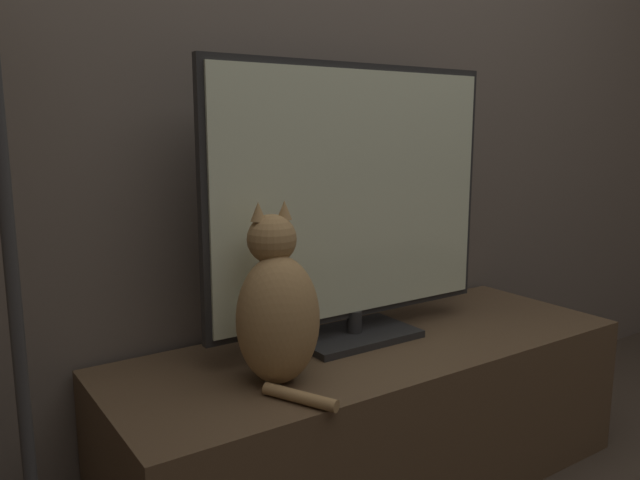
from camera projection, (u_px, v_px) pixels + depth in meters
name	position (u px, v px, depth m)	size (l,w,h in m)	color
wall_back	(313.00, 30.00, 1.84)	(4.80, 0.05, 2.60)	#60564C
tv_stand	(375.00, 414.00, 1.78)	(1.50, 0.54, 0.42)	brown
tv	(355.00, 204.00, 1.72)	(0.91, 0.21, 0.76)	black
cat	(277.00, 310.00, 1.46)	(0.22, 0.32, 0.43)	#997547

